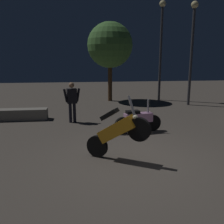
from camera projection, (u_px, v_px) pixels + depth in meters
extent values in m
plane|color=#4C443D|center=(134.00, 161.00, 6.05)|extent=(40.00, 40.00, 0.00)
cylinder|color=black|center=(97.00, 146.00, 6.23)|extent=(0.53, 0.38, 0.56)
cylinder|color=black|center=(139.00, 129.00, 5.65)|extent=(0.53, 0.38, 0.56)
cube|color=orange|center=(117.00, 129.00, 5.89)|extent=(0.98, 0.77, 0.76)
cube|color=black|center=(110.00, 114.00, 5.90)|extent=(0.49, 0.43, 0.32)
cylinder|color=gray|center=(131.00, 105.00, 5.61)|extent=(0.21, 0.16, 0.44)
sphere|color=#F2EABF|center=(135.00, 117.00, 5.63)|extent=(0.12, 0.12, 0.12)
cylinder|color=black|center=(123.00, 125.00, 8.15)|extent=(0.57, 0.20, 0.56)
cylinder|color=black|center=(153.00, 123.00, 8.46)|extent=(0.57, 0.20, 0.56)
cube|color=#C68CB7|center=(138.00, 117.00, 8.25)|extent=(0.99, 0.46, 0.30)
cube|color=black|center=(133.00, 112.00, 8.15)|extent=(0.48, 0.31, 0.10)
cylinder|color=gray|center=(148.00, 106.00, 8.28)|extent=(0.07, 0.07, 0.45)
sphere|color=#F2EABF|center=(150.00, 115.00, 8.37)|extent=(0.12, 0.12, 0.12)
cylinder|color=black|center=(70.00, 113.00, 9.53)|extent=(0.12, 0.12, 0.76)
cylinder|color=black|center=(75.00, 113.00, 9.58)|extent=(0.12, 0.12, 0.76)
cube|color=black|center=(72.00, 96.00, 9.41)|extent=(0.40, 0.31, 0.56)
sphere|color=#9E7251|center=(71.00, 85.00, 9.32)|extent=(0.21, 0.21, 0.21)
cylinder|color=black|center=(66.00, 96.00, 9.33)|extent=(0.19, 0.13, 0.51)
cylinder|color=black|center=(78.00, 95.00, 9.49)|extent=(0.19, 0.13, 0.51)
cylinder|color=#38383D|center=(191.00, 58.00, 12.67)|extent=(0.14, 0.14, 4.86)
sphere|color=#F9E59E|center=(195.00, 5.00, 12.11)|extent=(0.36, 0.36, 0.36)
cylinder|color=#38383D|center=(161.00, 55.00, 14.16)|extent=(0.14, 0.14, 5.22)
sphere|color=#F9E59E|center=(163.00, 4.00, 13.57)|extent=(0.36, 0.36, 0.36)
cylinder|color=#4C331E|center=(110.00, 81.00, 14.19)|extent=(0.24, 0.24, 2.27)
sphere|color=#477A38|center=(110.00, 45.00, 13.75)|extent=(2.52, 2.52, 2.52)
cube|color=gray|center=(6.00, 115.00, 9.88)|extent=(3.27, 0.50, 0.45)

